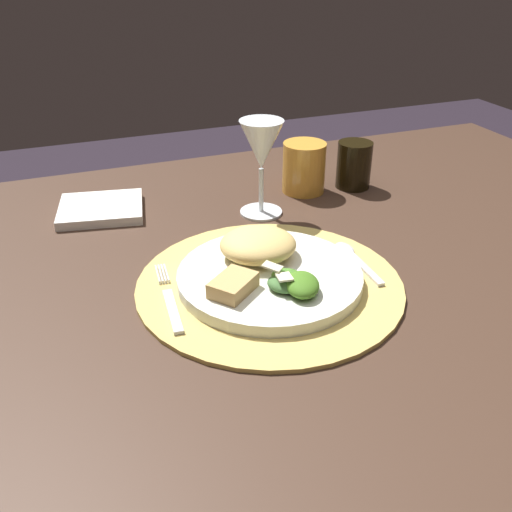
# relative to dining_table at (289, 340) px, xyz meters

# --- Properties ---
(dining_table) EXTENTS (1.42, 0.96, 0.72)m
(dining_table) POSITION_rel_dining_table_xyz_m (0.00, 0.00, 0.00)
(dining_table) COLOR #3F2A1F
(dining_table) RESTS_ON ground
(placemat) EXTENTS (0.35, 0.35, 0.01)m
(placemat) POSITION_rel_dining_table_xyz_m (-0.05, -0.04, 0.14)
(placemat) COLOR tan
(placemat) RESTS_ON dining_table
(dinner_plate) EXTENTS (0.24, 0.24, 0.02)m
(dinner_plate) POSITION_rel_dining_table_xyz_m (-0.05, -0.04, 0.15)
(dinner_plate) COLOR silver
(dinner_plate) RESTS_ON placemat
(pasta_serving) EXTENTS (0.12, 0.12, 0.04)m
(pasta_serving) POSITION_rel_dining_table_xyz_m (-0.05, -0.00, 0.18)
(pasta_serving) COLOR #E2BC6B
(pasta_serving) RESTS_ON dinner_plate
(salad_greens) EXTENTS (0.07, 0.09, 0.03)m
(salad_greens) POSITION_rel_dining_table_xyz_m (-0.04, -0.09, 0.17)
(salad_greens) COLOR #43741E
(salad_greens) RESTS_ON dinner_plate
(bread_piece) EXTENTS (0.07, 0.07, 0.02)m
(bread_piece) POSITION_rel_dining_table_xyz_m (-0.11, -0.07, 0.17)
(bread_piece) COLOR tan
(bread_piece) RESTS_ON dinner_plate
(fork) EXTENTS (0.03, 0.16, 0.00)m
(fork) POSITION_rel_dining_table_xyz_m (-0.19, -0.04, 0.14)
(fork) COLOR silver
(fork) RESTS_ON placemat
(spoon) EXTENTS (0.02, 0.13, 0.01)m
(spoon) POSITION_rel_dining_table_xyz_m (0.08, -0.02, 0.14)
(spoon) COLOR silver
(spoon) RESTS_ON placemat
(napkin) EXTENTS (0.16, 0.14, 0.02)m
(napkin) POSITION_rel_dining_table_xyz_m (-0.23, 0.27, 0.14)
(napkin) COLOR white
(napkin) RESTS_ON dining_table
(wine_glass) EXTENTS (0.07, 0.07, 0.16)m
(wine_glass) POSITION_rel_dining_table_xyz_m (0.02, 0.18, 0.25)
(wine_glass) COLOR silver
(wine_glass) RESTS_ON dining_table
(amber_tumbler) EXTENTS (0.08, 0.08, 0.09)m
(amber_tumbler) POSITION_rel_dining_table_xyz_m (0.13, 0.24, 0.18)
(amber_tumbler) COLOR gold
(amber_tumbler) RESTS_ON dining_table
(dark_tumbler) EXTENTS (0.06, 0.06, 0.08)m
(dark_tumbler) POSITION_rel_dining_table_xyz_m (0.22, 0.22, 0.18)
(dark_tumbler) COLOR black
(dark_tumbler) RESTS_ON dining_table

